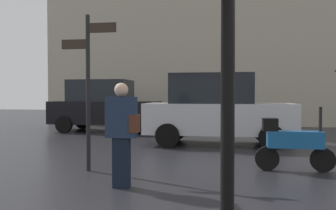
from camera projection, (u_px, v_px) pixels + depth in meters
pedestrian_with_bag at (122, 128)px, 5.47m from camera, size 0.51×0.24×1.65m
parked_scooter at (292, 142)px, 6.67m from camera, size 1.48×0.32×1.23m
parked_car_left at (216, 109)px, 10.23m from camera, size 4.27×1.86×2.08m
parked_car_right at (104, 106)px, 14.07m from camera, size 4.26×1.97×2.07m
street_signpost at (88, 77)px, 6.64m from camera, size 1.08×0.08×2.98m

